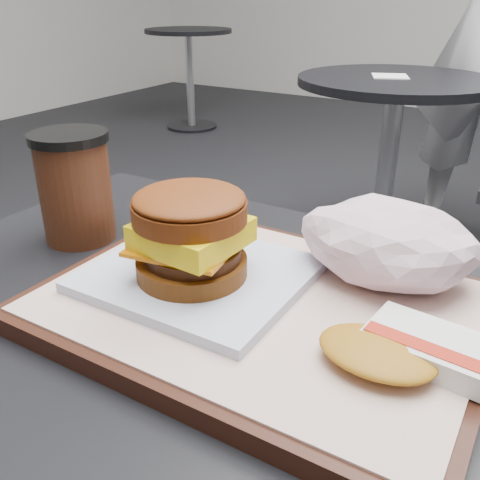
% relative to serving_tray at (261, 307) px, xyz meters
% --- Properties ---
extents(serving_tray, '(0.38, 0.28, 0.02)m').
position_rel_serving_tray_xyz_m(serving_tray, '(0.00, 0.00, 0.00)').
color(serving_tray, black).
rests_on(serving_tray, customer_table).
extents(breakfast_sandwich, '(0.19, 0.17, 0.09)m').
position_rel_serving_tray_xyz_m(breakfast_sandwich, '(-0.06, -0.01, 0.05)').
color(breakfast_sandwich, white).
rests_on(breakfast_sandwich, serving_tray).
extents(hash_brown, '(0.12, 0.10, 0.02)m').
position_rel_serving_tray_xyz_m(hash_brown, '(0.13, -0.02, 0.02)').
color(hash_brown, silver).
rests_on(hash_brown, serving_tray).
extents(crumpled_wrapper, '(0.16, 0.13, 0.07)m').
position_rel_serving_tray_xyz_m(crumpled_wrapper, '(0.08, 0.09, 0.05)').
color(crumpled_wrapper, silver).
rests_on(crumpled_wrapper, serving_tray).
extents(coffee_cup, '(0.09, 0.09, 0.12)m').
position_rel_serving_tray_xyz_m(coffee_cup, '(-0.26, 0.04, 0.05)').
color(coffee_cup, '#3F1C0F').
rests_on(coffee_cup, customer_table).
extents(neighbor_table, '(0.70, 0.70, 0.75)m').
position_rel_serving_tray_xyz_m(neighbor_table, '(-0.34, 1.59, -0.23)').
color(neighbor_table, black).
rests_on(neighbor_table, ground).
extents(napkin, '(0.16, 0.16, 0.00)m').
position_rel_serving_tray_xyz_m(napkin, '(-0.37, 1.58, -0.03)').
color(napkin, white).
rests_on(napkin, neighbor_table).
extents(bg_table_mid, '(0.66, 0.66, 0.75)m').
position_rel_serving_tray_xyz_m(bg_table_mid, '(-2.39, 3.14, -0.22)').
color(bg_table_mid, black).
rests_on(bg_table_mid, ground).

